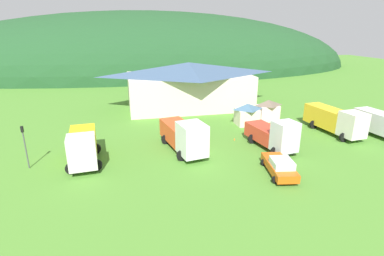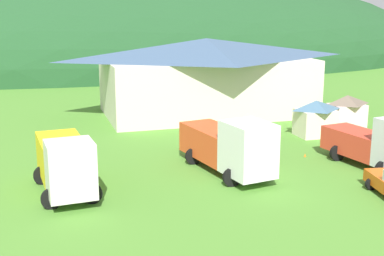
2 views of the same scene
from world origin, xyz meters
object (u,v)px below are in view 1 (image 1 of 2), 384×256
Objects in this scene: flatbed_truck_yellow at (83,146)px; service_pickup_orange at (280,166)px; depot_building at (189,84)px; heavy_rig_white at (184,135)px; heavy_rig_striped at (335,120)px; traffic_light_west at (25,143)px; play_shed_cream at (247,114)px; play_shed_pink at (268,110)px; traffic_cone_near_pickup at (195,138)px; traffic_cone_mid_row at (234,140)px; tow_truck_silver at (274,135)px.

flatbed_truck_yellow is 18.57m from service_pickup_orange.
depot_building is 19.18m from heavy_rig_white.
flatbed_truck_yellow reaches higher than heavy_rig_striped.
heavy_rig_striped is (19.36, 1.43, -0.03)m from heavy_rig_white.
depot_building is at bearing 44.28° from traffic_light_west.
heavy_rig_white is 2.07× the size of traffic_light_west.
play_shed_cream is 0.59× the size of service_pickup_orange.
play_shed_pink reaches higher than traffic_cone_near_pickup.
traffic_light_west is 7.56× the size of traffic_cone_near_pickup.
traffic_cone_near_pickup is at bearing -158.73° from play_shed_pink.
traffic_cone_mid_row is (-3.73, -5.25, -1.51)m from play_shed_cream.
depot_building is at bearing 96.70° from traffic_cone_mid_row.
heavy_rig_striped is at bearing 89.30° from flatbed_truck_yellow.
heavy_rig_striped is (9.87, 3.00, 0.13)m from tow_truck_silver.
service_pickup_orange is (-12.07, -8.54, -1.00)m from heavy_rig_striped.
heavy_rig_striped is at bearing 97.70° from tow_truck_silver.
tow_truck_silver is at bearing 168.21° from service_pickup_orange.
play_shed_pink is (9.25, -10.16, -2.22)m from depot_building.
depot_building is at bearing -144.44° from heavy_rig_striped.
play_shed_cream is 0.45× the size of tow_truck_silver.
flatbed_truck_yellow is 0.83× the size of heavy_rig_white.
flatbed_truck_yellow is 1.33× the size of service_pickup_orange.
play_shed_cream is at bearing -128.02° from heavy_rig_striped.
tow_truck_silver is 0.82× the size of heavy_rig_striped.
heavy_rig_white reaches higher than traffic_cone_near_pickup.
heavy_rig_striped is at bearing 135.17° from service_pickup_orange.
traffic_cone_mid_row is at bearing 7.06° from traffic_light_west.
play_shed_cream reaches higher than traffic_cone_near_pickup.
traffic_cone_mid_row is at bearing -98.12° from heavy_rig_striped.
depot_building reaches higher than traffic_light_west.
play_shed_pink is 0.36× the size of heavy_rig_striped.
traffic_cone_near_pickup is at bearing -103.32° from heavy_rig_striped.
traffic_light_west is (-28.90, -9.01, 1.00)m from play_shed_pink.
play_shed_pink reaches higher than traffic_cone_mid_row.
depot_building is 15.37m from traffic_cone_near_pickup.
depot_building is 3.88× the size of service_pickup_orange.
heavy_rig_striped is (29.46, 2.11, -0.01)m from flatbed_truck_yellow.
flatbed_truck_yellow reaches higher than service_pickup_orange.
traffic_light_west reaches higher than tow_truck_silver.
flatbed_truck_yellow is 29.54m from heavy_rig_striped.
heavy_rig_white is 10.24m from service_pickup_orange.
heavy_rig_striped is at bearing -32.66° from play_shed_cream.
service_pickup_orange is at bearing -64.68° from traffic_cone_near_pickup.
traffic_light_west is (-22.42, 6.49, 1.73)m from service_pickup_orange.
traffic_light_west is at bearing -135.72° from depot_building.
tow_truck_silver is 1.32× the size of service_pickup_orange.
play_shed_cream is at bearing 115.28° from heavy_rig_white.
heavy_rig_striped is 1.60× the size of service_pickup_orange.
service_pickup_orange is at bearing -16.13° from traffic_light_west.
depot_building is 27.48m from traffic_light_west.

